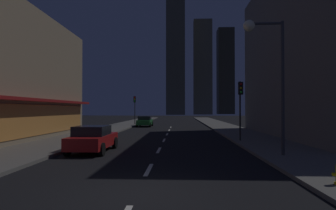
# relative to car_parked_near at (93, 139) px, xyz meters

# --- Properties ---
(ground_plane) EXTENTS (78.00, 136.00, 0.10)m
(ground_plane) POSITION_rel_car_parked_near_xyz_m (3.60, 24.40, -0.79)
(ground_plane) COLOR black
(sidewalk_right) EXTENTS (4.00, 76.00, 0.15)m
(sidewalk_right) POSITION_rel_car_parked_near_xyz_m (10.60, 24.40, -0.67)
(sidewalk_right) COLOR #605E59
(sidewalk_right) RESTS_ON ground
(sidewalk_left) EXTENTS (4.00, 76.00, 0.15)m
(sidewalk_left) POSITION_rel_car_parked_near_xyz_m (-3.40, 24.40, -0.67)
(sidewalk_left) COLOR #605E59
(sidewalk_left) RESTS_ON ground
(lane_marking_center) EXTENTS (0.16, 33.40, 0.01)m
(lane_marking_center) POSITION_rel_car_parked_near_xyz_m (3.60, 6.00, -0.73)
(lane_marking_center) COLOR silver
(lane_marking_center) RESTS_ON ground
(skyscraper_distant_tall) EXTENTS (8.30, 6.07, 74.95)m
(skyscraper_distant_tall) POSITION_rel_car_parked_near_xyz_m (2.87, 108.98, 36.74)
(skyscraper_distant_tall) COLOR #514D3C
(skyscraper_distant_tall) RESTS_ON ground
(skyscraper_distant_mid) EXTENTS (8.60, 5.55, 44.65)m
(skyscraper_distant_mid) POSITION_rel_car_parked_near_xyz_m (15.58, 117.07, 21.58)
(skyscraper_distant_mid) COLOR brown
(skyscraper_distant_mid) RESTS_ON ground
(skyscraper_distant_short) EXTENTS (8.12, 8.47, 44.00)m
(skyscraper_distant_short) POSITION_rel_car_parked_near_xyz_m (28.37, 130.18, 21.26)
(skyscraper_distant_short) COLOR #2F2D23
(skyscraper_distant_short) RESTS_ON ground
(car_parked_near) EXTENTS (1.98, 4.24, 1.45)m
(car_parked_near) POSITION_rel_car_parked_near_xyz_m (0.00, 0.00, 0.00)
(car_parked_near) COLOR #B21919
(car_parked_near) RESTS_ON ground
(car_parked_far) EXTENTS (1.98, 4.24, 1.45)m
(car_parked_far) POSITION_rel_car_parked_near_xyz_m (0.00, 22.84, 0.00)
(car_parked_far) COLOR #1E722D
(car_parked_far) RESTS_ON ground
(fire_hydrant_far_left) EXTENTS (0.42, 0.30, 0.65)m
(fire_hydrant_far_left) POSITION_rel_car_parked_near_xyz_m (-2.30, 12.08, -0.29)
(fire_hydrant_far_left) COLOR #B2B2B2
(fire_hydrant_far_left) RESTS_ON sidewalk_left
(traffic_light_near_right) EXTENTS (0.32, 0.48, 4.20)m
(traffic_light_near_right) POSITION_rel_car_parked_near_xyz_m (9.10, 4.65, 2.45)
(traffic_light_near_right) COLOR #2D2D2D
(traffic_light_near_right) RESTS_ON sidewalk_right
(traffic_light_far_left) EXTENTS (0.32, 0.48, 4.20)m
(traffic_light_far_left) POSITION_rel_car_parked_near_xyz_m (-1.90, 25.89, 2.45)
(traffic_light_far_left) COLOR #2D2D2D
(traffic_light_far_left) RESTS_ON sidewalk_left
(street_lamp_right) EXTENTS (1.96, 0.56, 6.58)m
(street_lamp_right) POSITION_rel_car_parked_near_xyz_m (8.98, -1.56, 4.33)
(street_lamp_right) COLOR #38383D
(street_lamp_right) RESTS_ON sidewalk_right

